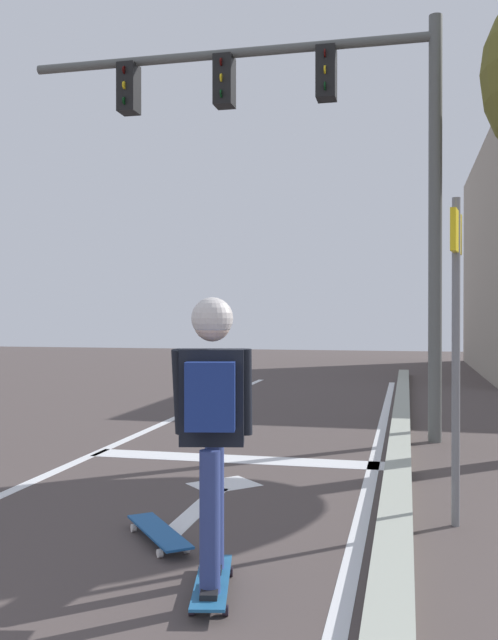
% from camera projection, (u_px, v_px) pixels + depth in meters
% --- Properties ---
extents(lane_line_center, '(0.12, 20.00, 0.01)m').
position_uv_depth(lane_line_center, '(45.00, 476.00, 6.59)').
color(lane_line_center, silver).
rests_on(lane_line_center, ground).
extents(lane_line_curbside, '(0.12, 20.00, 0.01)m').
position_uv_depth(lane_line_curbside, '(367.00, 494.00, 5.93)').
color(lane_line_curbside, silver).
rests_on(lane_line_curbside, ground).
extents(stop_bar, '(3.16, 0.40, 0.01)m').
position_uv_depth(stop_bar, '(236.00, 459.00, 7.37)').
color(stop_bar, silver).
rests_on(stop_bar, ground).
extents(lane_arrow_stem, '(0.16, 1.40, 0.01)m').
position_uv_depth(lane_arrow_stem, '(196.00, 510.00, 5.44)').
color(lane_arrow_stem, silver).
rests_on(lane_arrow_stem, ground).
extents(lane_arrow_head, '(0.71, 0.71, 0.01)m').
position_uv_depth(lane_arrow_head, '(224.00, 484.00, 6.27)').
color(lane_arrow_head, silver).
rests_on(lane_arrow_head, ground).
extents(curb_strip, '(0.24, 24.00, 0.14)m').
position_uv_depth(curb_strip, '(397.00, 488.00, 5.87)').
color(curb_strip, '#9EA496').
rests_on(curb_strip, ground).
extents(skateboard, '(0.34, 0.80, 0.08)m').
position_uv_depth(skateboard, '(212.00, 582.00, 3.81)').
color(skateboard, '#205B8C').
rests_on(skateboard, ground).
extents(skater, '(0.43, 0.59, 1.54)m').
position_uv_depth(skater, '(212.00, 404.00, 3.78)').
color(skater, navy).
rests_on(skater, skateboard).
extents(spare_skateboard, '(0.68, 0.78, 0.08)m').
position_uv_depth(spare_skateboard, '(159.00, 532.00, 4.68)').
color(spare_skateboard, '#1A4F8E').
rests_on(spare_skateboard, ground).
extents(traffic_signal_mast, '(5.31, 0.34, 5.11)m').
position_uv_depth(traffic_signal_mast, '(303.00, 130.00, 8.69)').
color(traffic_signal_mast, '#585A57').
rests_on(traffic_signal_mast, ground).
extents(street_sign_post, '(0.11, 0.44, 2.38)m').
position_uv_depth(street_sign_post, '(456.00, 312.00, 5.03)').
color(street_sign_post, slate).
rests_on(street_sign_post, ground).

